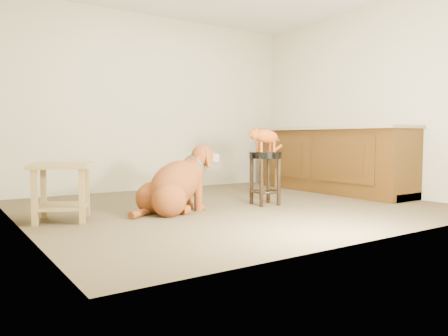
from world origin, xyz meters
TOP-DOWN VIEW (x-y plane):
  - floor at (0.00, 0.00)m, footprint 4.50×4.00m
  - room_shell at (0.00, 0.00)m, footprint 4.54×4.04m
  - cabinet_run at (1.94, 0.30)m, footprint 0.70×2.56m
  - padded_stool at (0.36, -0.15)m, footprint 0.38×0.38m
  - wood_stool at (1.85, 1.01)m, footprint 0.51×0.51m
  - side_table at (-1.86, 0.14)m, footprint 0.69×0.69m
  - golden_retriever at (-0.75, -0.04)m, footprint 1.18×0.65m
  - tabby_kitten at (0.35, -0.15)m, footprint 0.52×0.19m

SIDE VIEW (x-z plane):
  - floor at x=0.00m, z-range -0.01..0.01m
  - golden_retriever at x=-0.75m, z-range -0.10..0.66m
  - side_table at x=-1.86m, z-range 0.09..0.63m
  - wood_stool at x=1.85m, z-range 0.02..0.79m
  - cabinet_run at x=1.94m, z-range -0.03..0.91m
  - padded_stool at x=0.36m, z-range 0.13..0.75m
  - tabby_kitten at x=0.35m, z-range 0.63..0.95m
  - room_shell at x=0.00m, z-range 0.37..2.99m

